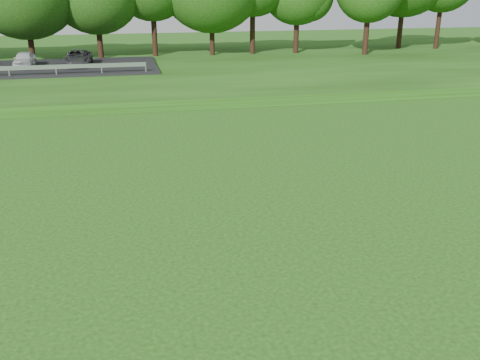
{
  "coord_description": "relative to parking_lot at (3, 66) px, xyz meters",
  "views": [
    {
      "loc": [
        -14.63,
        -11.3,
        6.94
      ],
      "look_at": [
        -11.4,
        3.57,
        1.3
      ],
      "focal_mm": 40.0,
      "sensor_mm": 36.0,
      "label": 1
    }
  ],
  "objects": [
    {
      "name": "walking_path",
      "position": [
        23.58,
        -12.79,
        -0.97
      ],
      "size": [
        130.0,
        1.6,
        0.04
      ],
      "primitive_type": "cube",
      "color": "gray",
      "rests_on": "ground"
    },
    {
      "name": "parking_lot",
      "position": [
        0.0,
        0.0,
        0.0
      ],
      "size": [
        24.0,
        9.0,
        1.38
      ],
      "color": "black",
      "rests_on": "berm"
    },
    {
      "name": "berm",
      "position": [
        23.58,
        1.21,
        -0.69
      ],
      "size": [
        130.0,
        30.0,
        0.6
      ],
      "primitive_type": "cube",
      "color": "#1A410C",
      "rests_on": "ground"
    }
  ]
}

